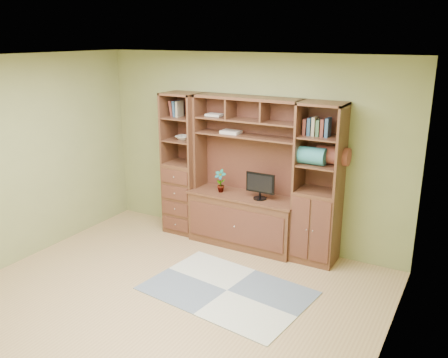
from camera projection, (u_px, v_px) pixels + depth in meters
The scene contains 11 objects.
room at pixel (162, 189), 4.84m from camera, with size 4.60×4.10×2.64m.
center_hutch at pixel (244, 174), 6.34m from camera, with size 1.54×0.53×2.05m, color #502D1C.
left_tower at pixel (183, 164), 6.84m from camera, with size 0.50×0.45×2.05m, color #502D1C.
right_tower at pixel (318, 185), 5.90m from camera, with size 0.55×0.45×2.05m, color #502D1C.
rug at pixel (227, 291), 5.43m from camera, with size 1.81×1.21×0.01m, color #919596.
monitor at pixel (260, 181), 6.21m from camera, with size 0.40×0.18×0.49m, color black.
orchid at pixel (220, 181), 6.51m from camera, with size 0.17×0.11×0.32m, color #9D4535.
magazines at pixel (231, 132), 6.38m from camera, with size 0.26×0.19×0.04m, color #B1A296.
bowl at pixel (184, 138), 6.72m from camera, with size 0.22×0.22×0.05m, color beige.
blanket_teal at pixel (311, 156), 5.80m from camera, with size 0.37×0.22×0.22m, color #2E7479.
blanket_red at pixel (333, 155), 5.79m from camera, with size 0.40×0.22×0.22m, color brown.
Camera 1 is at (2.81, -3.70, 2.81)m, focal length 38.00 mm.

